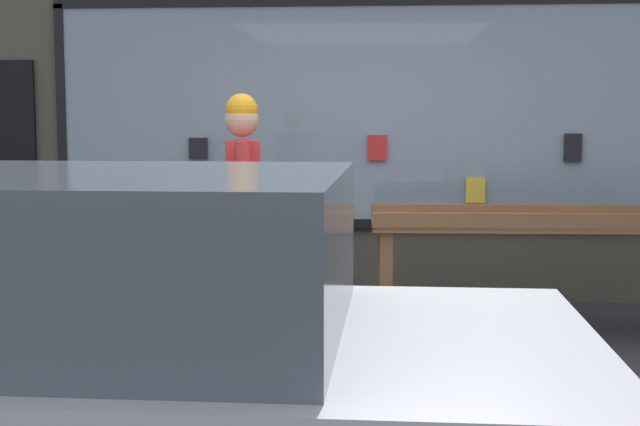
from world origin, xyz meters
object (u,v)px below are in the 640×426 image
at_px(display_table_right, 533,234).
at_px(person_browsing, 242,200).
at_px(display_table_left, 174,237).
at_px(parked_car, 30,356).
at_px(small_dog, 311,322).

xyz_separation_m(display_table_right, person_browsing, (-2.04, -0.56, 0.29)).
xyz_separation_m(display_table_left, parked_car, (0.31, -3.46, 0.03)).
bearing_deg(display_table_right, display_table_left, 179.95).
relative_size(small_dog, parked_car, 0.15).
height_order(display_table_right, small_dog, display_table_right).
height_order(person_browsing, small_dog, person_browsing).
distance_m(display_table_left, display_table_right, 2.65).
bearing_deg(display_table_left, display_table_right, -0.05).
height_order(display_table_left, small_dog, display_table_left).
bearing_deg(parked_car, person_browsing, 84.62).
relative_size(display_table_left, parked_car, 0.58).
relative_size(display_table_left, person_browsing, 1.35).
bearing_deg(parked_car, display_table_left, 95.70).
height_order(display_table_right, person_browsing, person_browsing).
bearing_deg(parked_car, small_dog, 74.09).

